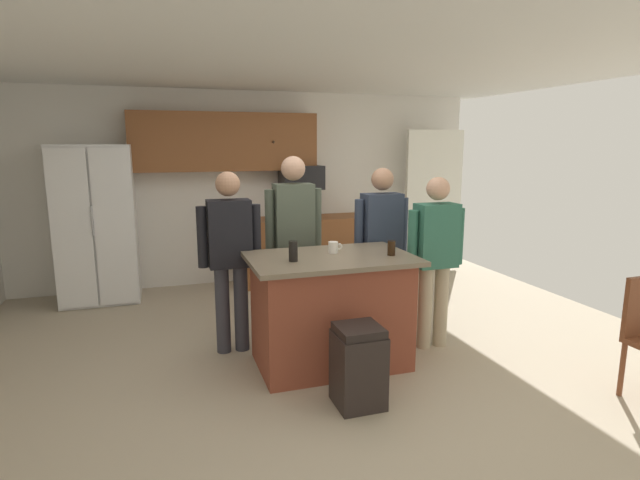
# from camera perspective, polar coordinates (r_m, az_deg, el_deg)

# --- Properties ---
(floor) EXTENTS (7.04, 7.04, 0.00)m
(floor) POSITION_cam_1_polar(r_m,az_deg,el_deg) (4.71, -0.73, -12.92)
(floor) COLOR #B7A88E
(floor) RESTS_ON ground
(ceiling) EXTENTS (7.04, 7.04, 0.00)m
(ceiling) POSITION_cam_1_polar(r_m,az_deg,el_deg) (4.36, -0.82, 20.13)
(ceiling) COLOR white
(back_wall) EXTENTS (6.40, 0.10, 2.60)m
(back_wall) POSITION_cam_1_polar(r_m,az_deg,el_deg) (7.06, -7.52, 5.92)
(back_wall) COLOR white
(back_wall) RESTS_ON ground
(french_door_window_panel) EXTENTS (0.90, 0.06, 2.00)m
(french_door_window_panel) POSITION_cam_1_polar(r_m,az_deg,el_deg) (7.62, 12.77, 4.59)
(french_door_window_panel) COLOR white
(french_door_window_panel) RESTS_ON ground
(cabinet_run_upper) EXTENTS (2.40, 0.38, 0.75)m
(cabinet_run_upper) POSITION_cam_1_polar(r_m,az_deg,el_deg) (6.77, -10.73, 10.91)
(cabinet_run_upper) COLOR brown
(cabinet_run_lower) EXTENTS (1.80, 0.63, 0.90)m
(cabinet_run_lower) POSITION_cam_1_polar(r_m,az_deg,el_deg) (7.01, -2.04, -1.07)
(cabinet_run_lower) COLOR brown
(cabinet_run_lower) RESTS_ON ground
(refrigerator) EXTENTS (0.90, 0.76, 1.89)m
(refrigerator) POSITION_cam_1_polar(r_m,az_deg,el_deg) (6.61, -24.07, 1.65)
(refrigerator) COLOR white
(refrigerator) RESTS_ON ground
(microwave_over_range) EXTENTS (0.56, 0.40, 0.32)m
(microwave_over_range) POSITION_cam_1_polar(r_m,az_deg,el_deg) (6.89, -2.14, 7.13)
(microwave_over_range) COLOR black
(kitchen_island) EXTENTS (1.39, 0.91, 0.97)m
(kitchen_island) POSITION_cam_1_polar(r_m,az_deg,el_deg) (4.36, 1.22, -7.97)
(kitchen_island) COLOR brown
(kitchen_island) RESTS_ON ground
(person_guest_right) EXTENTS (0.57, 0.22, 1.66)m
(person_guest_right) POSITION_cam_1_polar(r_m,az_deg,el_deg) (4.58, -10.21, -1.15)
(person_guest_right) COLOR #383842
(person_guest_right) RESTS_ON ground
(person_elder_center) EXTENTS (0.57, 0.24, 1.78)m
(person_elder_center) POSITION_cam_1_polar(r_m,az_deg,el_deg) (4.94, -3.01, 0.86)
(person_elder_center) COLOR tan
(person_elder_center) RESTS_ON ground
(person_guest_left) EXTENTS (0.57, 0.22, 1.61)m
(person_guest_left) POSITION_cam_1_polar(r_m,az_deg,el_deg) (4.74, 12.99, -1.29)
(person_guest_left) COLOR tan
(person_guest_left) RESTS_ON ground
(person_guest_by_door) EXTENTS (0.57, 0.22, 1.67)m
(person_guest_by_door) POSITION_cam_1_polar(r_m,az_deg,el_deg) (5.03, 6.97, 0.08)
(person_guest_by_door) COLOR #4C5166
(person_guest_by_door) RESTS_ON ground
(glass_pilsner) EXTENTS (0.07, 0.07, 0.12)m
(glass_pilsner) POSITION_cam_1_polar(r_m,az_deg,el_deg) (4.30, 8.13, -0.92)
(glass_pilsner) COLOR black
(glass_pilsner) RESTS_ON kitchen_island
(mug_ceramic_white) EXTENTS (0.13, 0.08, 0.10)m
(mug_ceramic_white) POSITION_cam_1_polar(r_m,az_deg,el_deg) (4.35, 1.54, -0.84)
(mug_ceramic_white) COLOR white
(mug_ceramic_white) RESTS_ON kitchen_island
(tumbler_amber) EXTENTS (0.07, 0.07, 0.17)m
(tumbler_amber) POSITION_cam_1_polar(r_m,az_deg,el_deg) (4.04, -3.07, -1.27)
(tumbler_amber) COLOR black
(tumbler_amber) RESTS_ON kitchen_island
(trash_bin) EXTENTS (0.34, 0.34, 0.61)m
(trash_bin) POSITION_cam_1_polar(r_m,az_deg,el_deg) (3.78, 4.39, -14.12)
(trash_bin) COLOR black
(trash_bin) RESTS_ON ground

